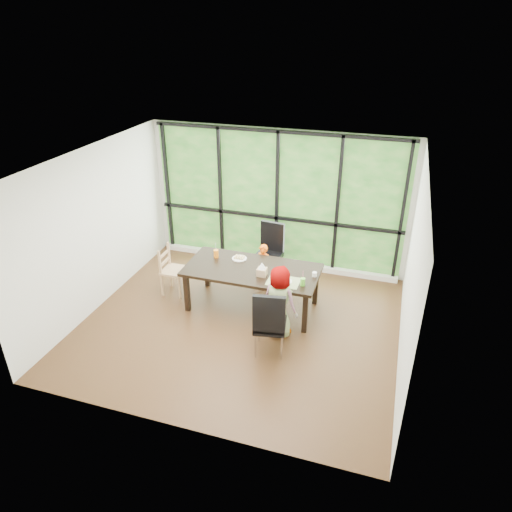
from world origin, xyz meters
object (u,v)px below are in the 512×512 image
at_px(chair_end_beech, 174,270).
at_px(child_toddler, 263,267).
at_px(chair_interior_leather, 270,321).
at_px(orange_cup, 216,254).
at_px(dining_table, 252,288).
at_px(green_cup, 303,282).
at_px(child_older, 281,302).
at_px(plate_far, 239,258).
at_px(plate_near, 285,281).
at_px(white_mug, 315,274).
at_px(chair_window_leather, 268,253).
at_px(tissue_box, 262,272).

relative_size(chair_end_beech, child_toddler, 1.02).
relative_size(chair_interior_leather, child_toddler, 1.22).
xyz_separation_m(chair_end_beech, orange_cup, (0.75, 0.17, 0.37)).
bearing_deg(dining_table, chair_end_beech, 178.81).
bearing_deg(green_cup, child_older, -128.51).
xyz_separation_m(dining_table, plate_far, (-0.31, 0.26, 0.38)).
bearing_deg(plate_near, green_cup, -4.46).
bearing_deg(white_mug, green_cup, -110.42).
bearing_deg(orange_cup, chair_interior_leather, -43.14).
height_order(chair_window_leather, plate_near, chair_window_leather).
xyz_separation_m(chair_end_beech, green_cup, (2.38, -0.30, 0.36)).
height_order(dining_table, chair_interior_leather, chair_interior_leather).
xyz_separation_m(chair_interior_leather, orange_cup, (-1.33, 1.25, 0.28)).
xyz_separation_m(child_older, plate_near, (-0.03, 0.35, 0.16)).
bearing_deg(chair_window_leather, chair_end_beech, -138.35).
relative_size(chair_interior_leather, orange_cup, 7.91).
bearing_deg(white_mug, child_older, -120.21).
bearing_deg(orange_cup, green_cup, -16.29).
distance_m(dining_table, plate_near, 0.77).
bearing_deg(chair_end_beech, orange_cup, -78.02).
distance_m(plate_near, orange_cup, 1.42).
relative_size(child_older, plate_far, 4.70).
distance_m(plate_near, white_mug, 0.52).
height_order(dining_table, white_mug, white_mug).
bearing_deg(orange_cup, white_mug, -4.81).
height_order(chair_end_beech, child_older, child_older).
bearing_deg(tissue_box, chair_end_beech, 173.34).
bearing_deg(green_cup, chair_interior_leather, -111.26).
bearing_deg(plate_near, chair_end_beech, 172.31).
distance_m(dining_table, child_older, 0.91).
bearing_deg(chair_interior_leather, white_mug, -121.21).
bearing_deg(white_mug, chair_interior_leather, -111.01).
bearing_deg(chair_end_beech, child_toddler, -68.43).
distance_m(chair_window_leather, green_cup, 1.63).
relative_size(child_toddler, plate_far, 3.49).
bearing_deg(plate_near, child_older, -84.68).
xyz_separation_m(chair_window_leather, chair_end_beech, (-1.45, -1.01, -0.09)).
distance_m(child_older, plate_far, 1.31).
xyz_separation_m(chair_window_leather, plate_near, (0.64, -1.29, 0.22)).
relative_size(white_mug, tissue_box, 0.51).
xyz_separation_m(chair_interior_leather, child_toddler, (-0.61, 1.69, -0.10)).
xyz_separation_m(plate_near, tissue_box, (-0.40, 0.09, 0.06)).
xyz_separation_m(chair_window_leather, child_older, (0.67, -1.64, 0.05)).
xyz_separation_m(child_toddler, plate_near, (0.62, -0.89, 0.32)).
distance_m(dining_table, tissue_box, 0.52).
bearing_deg(green_cup, chair_window_leather, 125.33).
xyz_separation_m(chair_interior_leather, plate_far, (-0.93, 1.31, 0.22)).
relative_size(plate_far, green_cup, 2.03).
bearing_deg(tissue_box, green_cup, -8.86).
bearing_deg(tissue_box, child_toddler, 105.31).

